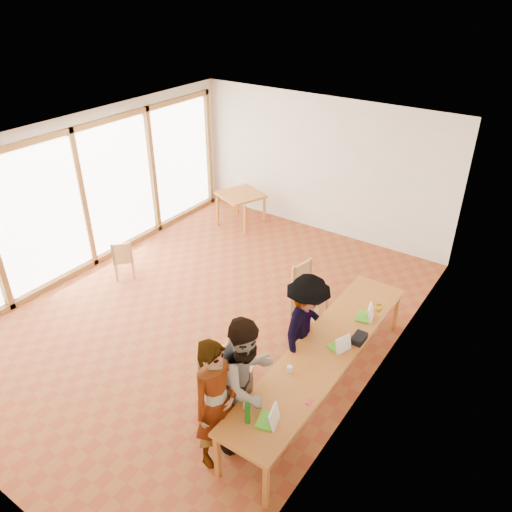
{
  "coord_description": "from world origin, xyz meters",
  "views": [
    {
      "loc": [
        4.69,
        -5.3,
        5.26
      ],
      "look_at": [
        0.65,
        0.57,
        1.1
      ],
      "focal_mm": 35.0,
      "sensor_mm": 36.0,
      "label": 1
    }
  ],
  "objects": [
    {
      "name": "wall_back",
      "position": [
        0.0,
        4.0,
        1.5
      ],
      "size": [
        6.0,
        0.1,
        3.0
      ],
      "primitive_type": "cube",
      "color": "beige",
      "rests_on": "ground"
    },
    {
      "name": "pink_phone",
      "position": [
        2.8,
        -1.43,
        0.76
      ],
      "size": [
        0.05,
        0.1,
        0.01
      ],
      "primitive_type": "cube",
      "color": "#C03244",
      "rests_on": "communal_table"
    },
    {
      "name": "laptop_far",
      "position": [
        2.69,
        0.49,
        0.81
      ],
      "size": [
        0.29,
        0.31,
        0.23
      ],
      "rotation": [
        0.0,
        0.0,
        0.24
      ],
      "color": "#4DB51F",
      "rests_on": "communal_table"
    },
    {
      "name": "wall_right",
      "position": [
        3.0,
        0.0,
        1.5
      ],
      "size": [
        0.1,
        8.0,
        3.0
      ],
      "primitive_type": "cube",
      "color": "beige",
      "rests_on": "ground"
    },
    {
      "name": "ground",
      "position": [
        0.0,
        0.0,
        0.0
      ],
      "size": [
        8.0,
        8.0,
        0.0
      ],
      "primitive_type": "plane",
      "color": "brown",
      "rests_on": "ground"
    },
    {
      "name": "window_wall",
      "position": [
        -2.96,
        0.0,
        1.5
      ],
      "size": [
        0.1,
        8.0,
        3.0
      ],
      "primitive_type": "cube",
      "color": "white",
      "rests_on": "ground"
    },
    {
      "name": "chair_empty",
      "position": [
        1.41,
        0.94,
        0.61
      ],
      "size": [
        0.56,
        0.56,
        0.53
      ],
      "rotation": [
        0.0,
        0.0,
        -0.22
      ],
      "color": "tan",
      "rests_on": "ground"
    },
    {
      "name": "person_mid",
      "position": [
        2.09,
        -1.71,
        0.92
      ],
      "size": [
        0.79,
        0.97,
        1.84
      ],
      "primitive_type": "imported",
      "rotation": [
        0.0,
        0.0,
        1.45
      ],
      "color": "gray",
      "rests_on": "ground"
    },
    {
      "name": "ceiling",
      "position": [
        0.0,
        0.0,
        3.02
      ],
      "size": [
        6.0,
        8.0,
        0.04
      ],
      "primitive_type": "cube",
      "color": "white",
      "rests_on": "wall_back"
    },
    {
      "name": "person_near",
      "position": [
        1.99,
        -2.18,
        0.89
      ],
      "size": [
        0.55,
        0.72,
        1.77
      ],
      "primitive_type": "imported",
      "rotation": [
        0.0,
        0.0,
        1.37
      ],
      "color": "gray",
      "rests_on": "ground"
    },
    {
      "name": "chair_far",
      "position": [
        1.59,
        0.43,
        0.52
      ],
      "size": [
        0.5,
        0.5,
        0.45
      ],
      "rotation": [
        0.0,
        0.0,
        0.32
      ],
      "color": "tan",
      "rests_on": "ground"
    },
    {
      "name": "chair_spare",
      "position": [
        -2.04,
        -0.01,
        0.49
      ],
      "size": [
        0.53,
        0.53,
        0.43
      ],
      "rotation": [
        0.0,
        0.0,
        2.43
      ],
      "color": "tan",
      "rests_on": "ground"
    },
    {
      "name": "clear_glass",
      "position": [
        2.34,
        -1.12,
        0.8
      ],
      "size": [
        0.07,
        0.07,
        0.09
      ],
      "primitive_type": "cylinder",
      "color": "silver",
      "rests_on": "communal_table"
    },
    {
      "name": "person_far",
      "position": [
        2.12,
        -0.32,
        0.84
      ],
      "size": [
        0.78,
        1.17,
        1.69
      ],
      "primitive_type": "imported",
      "rotation": [
        0.0,
        0.0,
        1.71
      ],
      "color": "gray",
      "rests_on": "ground"
    },
    {
      "name": "chair_mid",
      "position": [
        1.48,
        -1.26,
        0.51
      ],
      "size": [
        0.48,
        0.48,
        0.44
      ],
      "rotation": [
        0.0,
        0.0,
        0.28
      ],
      "color": "tan",
      "rests_on": "ground"
    },
    {
      "name": "yellow_mug",
      "position": [
        2.75,
        0.79,
        0.79
      ],
      "size": [
        0.13,
        0.13,
        0.09
      ],
      "primitive_type": "imported",
      "rotation": [
        0.0,
        0.0,
        -0.26
      ],
      "color": "gold",
      "rests_on": "communal_table"
    },
    {
      "name": "communal_table",
      "position": [
        2.5,
        -0.48,
        0.7
      ],
      "size": [
        0.8,
        4.0,
        0.75
      ],
      "color": "#C8832C",
      "rests_on": "ground"
    },
    {
      "name": "side_table",
      "position": [
        -1.59,
        3.2,
        0.67
      ],
      "size": [
        0.9,
        0.9,
        0.75
      ],
      "rotation": [
        0.0,
        0.0,
        -0.38
      ],
      "color": "#C8832C",
      "rests_on": "ground"
    },
    {
      "name": "black_pouch",
      "position": [
        2.81,
        -0.05,
        0.8
      ],
      "size": [
        0.16,
        0.26,
        0.09
      ],
      "primitive_type": "cube",
      "color": "black",
      "rests_on": "communal_table"
    },
    {
      "name": "green_bottle",
      "position": [
        2.37,
        -2.09,
        0.89
      ],
      "size": [
        0.07,
        0.07,
        0.28
      ],
      "primitive_type": "cylinder",
      "color": "#126115",
      "rests_on": "communal_table"
    },
    {
      "name": "laptop_mid",
      "position": [
        2.67,
        -0.34,
        0.81
      ],
      "size": [
        0.31,
        0.32,
        0.22
      ],
      "rotation": [
        0.0,
        0.0,
        -0.39
      ],
      "color": "#4DB51F",
      "rests_on": "communal_table"
    },
    {
      "name": "condiment_cup",
      "position": [
        2.23,
        -1.92,
        0.78
      ],
      "size": [
        0.08,
        0.08,
        0.06
      ],
      "primitive_type": "cylinder",
      "color": "white",
      "rests_on": "communal_table"
    },
    {
      "name": "laptop_near",
      "position": [
        2.58,
        -1.95,
        0.81
      ],
      "size": [
        0.29,
        0.31,
        0.23
      ],
      "rotation": [
        0.0,
        0.0,
        0.26
      ],
      "color": "#4DB51F",
      "rests_on": "communal_table"
    },
    {
      "name": "chair_near",
      "position": [
        1.52,
        -1.6,
        0.58
      ],
      "size": [
        0.55,
        0.55,
        0.51
      ],
      "rotation": [
        0.0,
        0.0,
        -0.28
      ],
      "color": "tan",
      "rests_on": "ground"
    }
  ]
}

